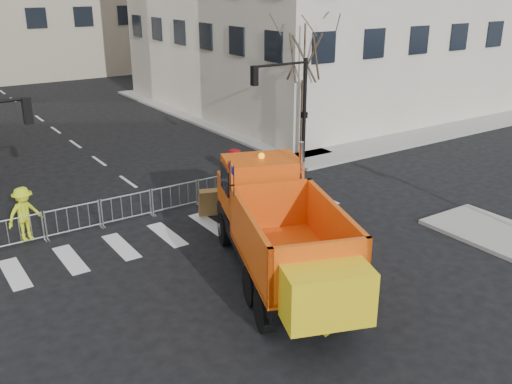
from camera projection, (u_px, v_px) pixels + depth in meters
ground at (278, 288)px, 17.50m from camera, size 120.00×120.00×0.00m
sidewalk_back at (160, 203)px, 24.09m from camera, size 64.00×5.00×0.15m
traffic_light_right at (304, 113)px, 28.42m from camera, size 0.18×0.18×5.40m
crowd_barriers at (151, 202)px, 22.83m from camera, size 12.60×0.60×1.10m
street_tree at (304, 88)px, 29.20m from camera, size 3.00×3.00×7.50m
plow_truck at (280, 228)px, 17.35m from camera, size 6.19×10.75×4.05m
cop_a at (252, 193)px, 22.80m from camera, size 0.68×0.48×1.78m
cop_b at (230, 204)px, 21.47m from camera, size 0.96×0.76×1.96m
cop_c at (244, 182)px, 24.00m from camera, size 1.15×1.00×1.86m
worker at (24, 214)px, 20.14m from camera, size 1.43×1.06×1.98m
newspaper_box at (234, 161)px, 27.56m from camera, size 0.54×0.50×1.10m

